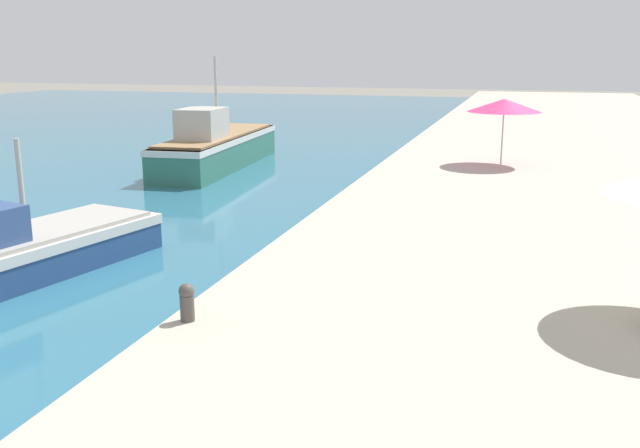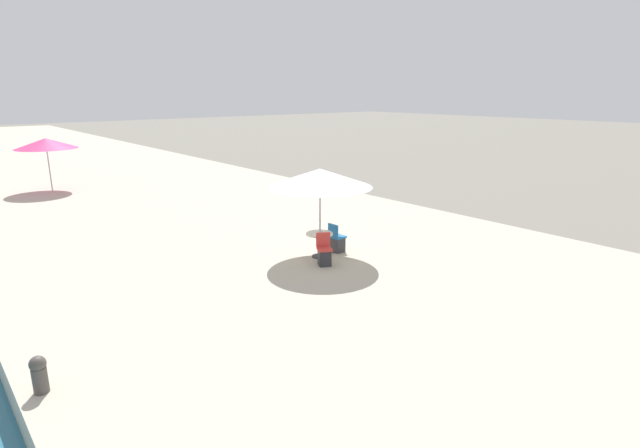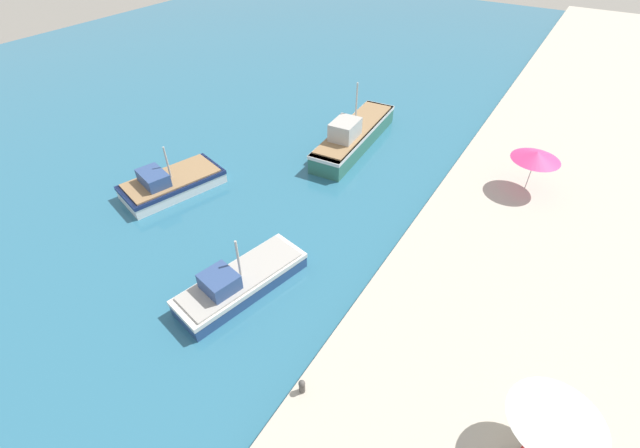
{
  "view_description": "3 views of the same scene",
  "coord_description": "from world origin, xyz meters",
  "px_view_note": "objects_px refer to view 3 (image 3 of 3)",
  "views": [
    {
      "loc": [
        5.65,
        -0.42,
        5.14
      ],
      "look_at": [
        1.5,
        13.75,
        1.54
      ],
      "focal_mm": 40.0,
      "sensor_mm": 36.0,
      "label": 1
    },
    {
      "loc": [
        -0.74,
        1.23,
        5.55
      ],
      "look_at": [
        8.37,
        12.13,
        1.74
      ],
      "focal_mm": 28.0,
      "sensor_mm": 36.0,
      "label": 2
    },
    {
      "loc": [
        5.49,
        2.8,
        16.06
      ],
      "look_at": [
        -4.0,
        18.0,
        1.34
      ],
      "focal_mm": 24.0,
      "sensor_mm": 36.0,
      "label": 3
    }
  ],
  "objects_px": {
    "fishing_boat_far": "(354,135)",
    "cafe_umbrella_pink": "(559,417)",
    "cafe_umbrella_white": "(537,156)",
    "mooring_bollard": "(302,386)",
    "fishing_boat_mid": "(171,182)",
    "cafe_table": "(538,444)",
    "fishing_boat_near": "(240,281)"
  },
  "relations": [
    {
      "from": "fishing_boat_far",
      "to": "cafe_umbrella_pink",
      "type": "relative_size",
      "value": 3.42
    },
    {
      "from": "fishing_boat_mid",
      "to": "fishing_boat_far",
      "type": "relative_size",
      "value": 0.66
    },
    {
      "from": "fishing_boat_near",
      "to": "cafe_umbrella_pink",
      "type": "relative_size",
      "value": 2.32
    },
    {
      "from": "cafe_umbrella_pink",
      "to": "mooring_bollard",
      "type": "xyz_separation_m",
      "value": [
        -8.0,
        -2.42,
        -2.03
      ]
    },
    {
      "from": "fishing_boat_far",
      "to": "cafe_umbrella_white",
      "type": "height_order",
      "value": "fishing_boat_far"
    },
    {
      "from": "cafe_umbrella_white",
      "to": "mooring_bollard",
      "type": "height_order",
      "value": "cafe_umbrella_white"
    },
    {
      "from": "fishing_boat_mid",
      "to": "mooring_bollard",
      "type": "bearing_deg",
      "value": -9.79
    },
    {
      "from": "cafe_table",
      "to": "cafe_umbrella_white",
      "type": "bearing_deg",
      "value": 102.55
    },
    {
      "from": "fishing_boat_mid",
      "to": "cafe_table",
      "type": "height_order",
      "value": "fishing_boat_mid"
    },
    {
      "from": "cafe_umbrella_pink",
      "to": "mooring_bollard",
      "type": "height_order",
      "value": "cafe_umbrella_pink"
    },
    {
      "from": "mooring_bollard",
      "to": "cafe_umbrella_pink",
      "type": "bearing_deg",
      "value": 16.81
    },
    {
      "from": "cafe_umbrella_white",
      "to": "fishing_boat_mid",
      "type": "bearing_deg",
      "value": -149.88
    },
    {
      "from": "fishing_boat_mid",
      "to": "fishing_boat_near",
      "type": "bearing_deg",
      "value": -8.14
    },
    {
      "from": "mooring_bollard",
      "to": "cafe_umbrella_white",
      "type": "bearing_deg",
      "value": 77.09
    },
    {
      "from": "fishing_boat_near",
      "to": "fishing_boat_far",
      "type": "distance_m",
      "value": 15.82
    },
    {
      "from": "fishing_boat_far",
      "to": "cafe_umbrella_pink",
      "type": "bearing_deg",
      "value": -49.71
    },
    {
      "from": "cafe_umbrella_pink",
      "to": "mooring_bollard",
      "type": "relative_size",
      "value": 4.66
    },
    {
      "from": "fishing_boat_far",
      "to": "cafe_umbrella_pink",
      "type": "height_order",
      "value": "fishing_boat_far"
    },
    {
      "from": "cafe_umbrella_pink",
      "to": "cafe_umbrella_white",
      "type": "bearing_deg",
      "value": 102.78
    },
    {
      "from": "cafe_table",
      "to": "fishing_boat_mid",
      "type": "bearing_deg",
      "value": 167.62
    },
    {
      "from": "cafe_umbrella_white",
      "to": "fishing_boat_far",
      "type": "bearing_deg",
      "value": 179.65
    },
    {
      "from": "fishing_boat_near",
      "to": "cafe_umbrella_white",
      "type": "distance_m",
      "value": 18.71
    },
    {
      "from": "fishing_boat_near",
      "to": "cafe_table",
      "type": "height_order",
      "value": "fishing_boat_near"
    },
    {
      "from": "cafe_umbrella_white",
      "to": "cafe_table",
      "type": "xyz_separation_m",
      "value": [
        3.65,
        -16.37,
        -1.8
      ]
    },
    {
      "from": "fishing_boat_far",
      "to": "cafe_table",
      "type": "xyz_separation_m",
      "value": [
        15.94,
        -16.45,
        0.27
      ]
    },
    {
      "from": "fishing_boat_mid",
      "to": "cafe_table",
      "type": "xyz_separation_m",
      "value": [
        23.12,
        -5.07,
        0.6
      ]
    },
    {
      "from": "fishing_boat_near",
      "to": "mooring_bollard",
      "type": "distance_m",
      "value": 6.6
    },
    {
      "from": "fishing_boat_near",
      "to": "fishing_boat_far",
      "type": "bearing_deg",
      "value": 110.92
    },
    {
      "from": "fishing_boat_near",
      "to": "cafe_table",
      "type": "xyz_separation_m",
      "value": [
        13.72,
        -0.79,
        0.59
      ]
    },
    {
      "from": "fishing_boat_mid",
      "to": "cafe_umbrella_white",
      "type": "relative_size",
      "value": 2.4
    },
    {
      "from": "cafe_table",
      "to": "fishing_boat_near",
      "type": "bearing_deg",
      "value": 176.7
    },
    {
      "from": "fishing_boat_far",
      "to": "cafe_umbrella_white",
      "type": "distance_m",
      "value": 12.47
    }
  ]
}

